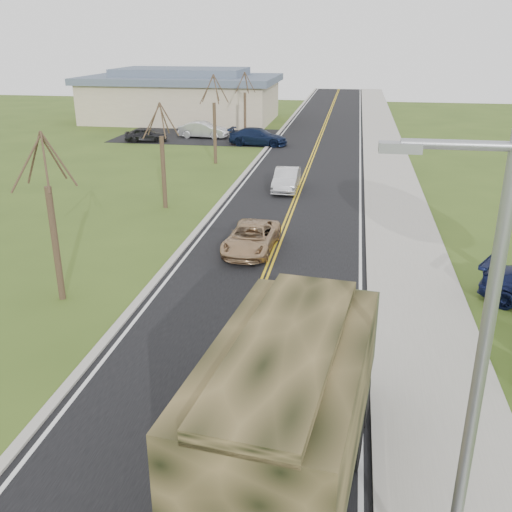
# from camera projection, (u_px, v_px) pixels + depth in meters

# --- Properties ---
(road) EXTENTS (8.00, 120.00, 0.01)m
(road) POSITION_uv_depth(u_px,v_px,m) (314.00, 151.00, 47.32)
(road) COLOR black
(road) RESTS_ON ground
(curb_right) EXTENTS (0.30, 120.00, 0.12)m
(curb_right) POSITION_uv_depth(u_px,v_px,m) (365.00, 152.00, 46.65)
(curb_right) COLOR #9E998E
(curb_right) RESTS_ON ground
(sidewalk_right) EXTENTS (3.20, 120.00, 0.10)m
(sidewalk_right) POSITION_uv_depth(u_px,v_px,m) (387.00, 153.00, 46.38)
(sidewalk_right) COLOR #9E998E
(sidewalk_right) RESTS_ON ground
(curb_left) EXTENTS (0.30, 120.00, 0.10)m
(curb_left) POSITION_uv_depth(u_px,v_px,m) (265.00, 149.00, 47.96)
(curb_left) COLOR #9E998E
(curb_left) RESTS_ON ground
(street_light) EXTENTS (1.65, 0.22, 8.00)m
(street_light) POSITION_uv_depth(u_px,v_px,m) (468.00, 395.00, 7.73)
(street_light) COLOR gray
(street_light) RESTS_ON ground
(bare_tree_a) EXTENTS (1.93, 2.26, 6.08)m
(bare_tree_a) POSITION_uv_depth(u_px,v_px,m) (54.00, 230.00, 19.90)
(bare_tree_a) COLOR #38281C
(bare_tree_a) RESTS_ON ground
(bare_tree_b) EXTENTS (1.83, 2.14, 5.73)m
(bare_tree_b) POSITION_uv_depth(u_px,v_px,m) (163.00, 164.00, 30.98)
(bare_tree_b) COLOR #38281C
(bare_tree_b) RESTS_ON ground
(bare_tree_c) EXTENTS (2.04, 2.39, 6.42)m
(bare_tree_c) POSITION_uv_depth(u_px,v_px,m) (215.00, 126.00, 41.90)
(bare_tree_c) COLOR #38281C
(bare_tree_c) RESTS_ON ground
(bare_tree_d) EXTENTS (1.88, 2.20, 5.91)m
(bare_tree_d) POSITION_uv_depth(u_px,v_px,m) (245.00, 110.00, 53.02)
(bare_tree_d) COLOR #38281C
(bare_tree_d) RESTS_ON ground
(commercial_building) EXTENTS (25.50, 21.50, 5.65)m
(commercial_building) POSITION_uv_depth(u_px,v_px,m) (183.00, 96.00, 63.54)
(commercial_building) COLOR tan
(commercial_building) RESTS_ON ground
(military_truck) EXTENTS (3.57, 8.02, 3.87)m
(military_truck) POSITION_uv_depth(u_px,v_px,m) (294.00, 395.00, 11.50)
(military_truck) COLOR black
(military_truck) RESTS_ON ground
(suv_champagne) EXTENTS (2.24, 4.48, 1.22)m
(suv_champagne) POSITION_uv_depth(u_px,v_px,m) (251.00, 238.00, 25.28)
(suv_champagne) COLOR #A5835D
(suv_champagne) RESTS_ON ground
(sedan_silver) EXTENTS (1.45, 4.08, 1.34)m
(sedan_silver) POSITION_uv_depth(u_px,v_px,m) (286.00, 180.00, 35.22)
(sedan_silver) COLOR silver
(sedan_silver) RESTS_ON ground
(lot_car_dark) EXTENTS (3.98, 2.24, 1.28)m
(lot_car_dark) POSITION_uv_depth(u_px,v_px,m) (146.00, 135.00, 51.33)
(lot_car_dark) COLOR black
(lot_car_dark) RESTS_ON ground
(lot_car_silver) EXTENTS (4.70, 1.97, 1.51)m
(lot_car_silver) POSITION_uv_depth(u_px,v_px,m) (203.00, 130.00, 53.25)
(lot_car_silver) COLOR silver
(lot_car_silver) RESTS_ON ground
(lot_car_navy) EXTENTS (5.26, 2.45, 1.49)m
(lot_car_navy) POSITION_uv_depth(u_px,v_px,m) (258.00, 137.00, 49.69)
(lot_car_navy) COLOR #0D1732
(lot_car_navy) RESTS_ON ground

